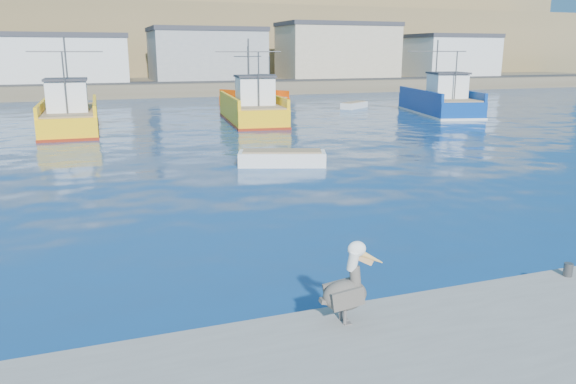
% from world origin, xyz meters
% --- Properties ---
extents(ground, '(260.00, 260.00, 0.00)m').
position_xyz_m(ground, '(0.00, 0.00, 0.00)').
color(ground, navy).
rests_on(ground, ground).
extents(dock_bollards, '(36.20, 0.20, 0.30)m').
position_xyz_m(dock_bollards, '(0.60, -3.40, 0.65)').
color(dock_bollards, '#4C4C4C').
rests_on(dock_bollards, dock).
extents(far_shore, '(200.00, 81.00, 24.00)m').
position_xyz_m(far_shore, '(0.00, 109.20, 8.98)').
color(far_shore, brown).
rests_on(far_shore, ground).
extents(trawler_yellow_a, '(5.05, 11.14, 6.48)m').
position_xyz_m(trawler_yellow_a, '(-7.73, 29.81, 1.03)').
color(trawler_yellow_a, '#FCB70C').
rests_on(trawler_yellow_a, ground).
extents(trawler_yellow_b, '(5.27, 11.41, 6.48)m').
position_xyz_m(trawler_yellow_b, '(5.69, 30.42, 1.03)').
color(trawler_yellow_b, '#FCB70C').
rests_on(trawler_yellow_b, ground).
extents(trawler_blue, '(6.44, 11.89, 6.51)m').
position_xyz_m(trawler_blue, '(23.17, 30.50, 1.04)').
color(trawler_blue, navy).
rests_on(trawler_blue, ground).
extents(boat_orange, '(5.97, 7.75, 5.95)m').
position_xyz_m(boat_orange, '(9.72, 42.81, 0.99)').
color(boat_orange, '#D83C00').
rests_on(boat_orange, ground).
extents(skiff_mid, '(4.44, 2.78, 0.91)m').
position_xyz_m(skiff_mid, '(2.04, 13.04, 0.29)').
color(skiff_mid, silver).
rests_on(skiff_mid, ground).
extents(skiff_far, '(3.58, 3.08, 0.77)m').
position_xyz_m(skiff_far, '(18.35, 37.80, 0.25)').
color(skiff_far, silver).
rests_on(skiff_far, ground).
extents(pelican, '(1.26, 0.55, 1.55)m').
position_xyz_m(pelican, '(-2.60, -3.68, 1.16)').
color(pelican, '#595451').
rests_on(pelican, dock).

